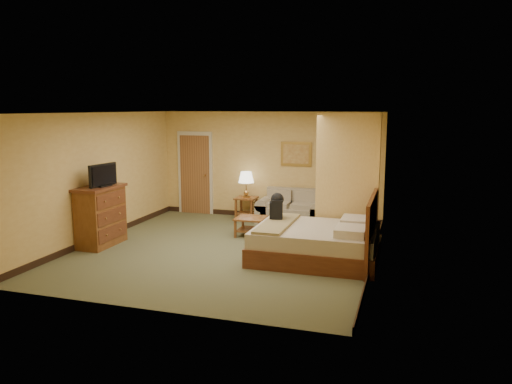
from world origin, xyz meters
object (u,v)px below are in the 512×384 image
at_px(dresser, 101,216).
at_px(coffee_table, 251,222).
at_px(bed, 319,242).
at_px(loveseat, 291,212).

bearing_deg(dresser, coffee_table, 31.49).
bearing_deg(coffee_table, dresser, -148.51).
xyz_separation_m(dresser, bed, (4.29, 0.31, -0.27)).
distance_m(loveseat, bed, 2.90).
distance_m(loveseat, dresser, 4.35).
distance_m(loveseat, coffee_table, 1.50).
bearing_deg(loveseat, dresser, -136.57).
bearing_deg(bed, loveseat, 113.07).
relative_size(coffee_table, dresser, 0.53).
bearing_deg(coffee_table, loveseat, 68.30).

